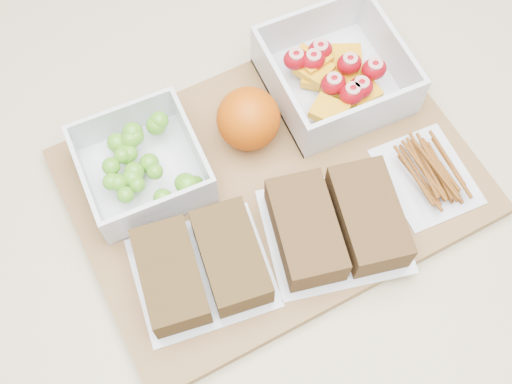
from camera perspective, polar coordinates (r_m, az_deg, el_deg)
ground at (r=1.56m, az=0.59°, el=-14.97°), size 4.00×4.00×0.00m
counter at (r=1.12m, az=0.81°, el=-10.95°), size 1.20×0.90×0.90m
cutting_board at (r=0.70m, az=1.56°, el=0.88°), size 0.44×0.33×0.02m
grape_container at (r=0.68m, az=-10.07°, el=2.38°), size 0.12×0.12×0.05m
fruit_container at (r=0.74m, az=7.02°, el=10.29°), size 0.14×0.14×0.06m
orange at (r=0.69m, az=-0.68°, el=6.53°), size 0.07×0.07×0.07m
sandwich_bag_left at (r=0.63m, az=-4.90°, el=-6.65°), size 0.14×0.13×0.04m
sandwich_bag_center at (r=0.65m, az=7.20°, el=-2.81°), size 0.16×0.15×0.04m
pretzel_bag at (r=0.71m, az=15.10°, el=1.73°), size 0.09×0.11×0.02m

